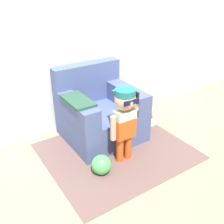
{
  "coord_description": "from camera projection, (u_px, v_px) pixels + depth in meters",
  "views": [
    {
      "loc": [
        -1.52,
        -2.38,
        1.89
      ],
      "look_at": [
        -0.03,
        -0.12,
        0.49
      ],
      "focal_mm": 42.0,
      "sensor_mm": 36.0,
      "label": 1
    }
  ],
  "objects": [
    {
      "name": "person_child",
      "position": [
        125.0,
        115.0,
        2.79
      ],
      "size": [
        0.36,
        0.27,
        0.88
      ],
      "color": "#E05119",
      "rests_on": "ground_plane"
    },
    {
      "name": "wall_back",
      "position": [
        79.0,
        30.0,
        3.28
      ],
      "size": [
        10.0,
        0.05,
        2.6
      ],
      "color": "silver",
      "rests_on": "ground_plane"
    },
    {
      "name": "armchair",
      "position": [
        99.0,
        113.0,
        3.38
      ],
      "size": [
        0.94,
        0.87,
        0.91
      ],
      "color": "#475684",
      "rests_on": "ground_plane"
    },
    {
      "name": "toy_ball",
      "position": [
        101.0,
        165.0,
        2.8
      ],
      "size": [
        0.22,
        0.22,
        0.22
      ],
      "color": "#4CB256",
      "rests_on": "ground_plane"
    },
    {
      "name": "rug",
      "position": [
        117.0,
        151.0,
        3.2
      ],
      "size": [
        1.68,
        1.44,
        0.01
      ],
      "color": "brown",
      "rests_on": "ground_plane"
    },
    {
      "name": "side_table",
      "position": [
        150.0,
        106.0,
        3.67
      ],
      "size": [
        0.32,
        0.32,
        0.46
      ],
      "color": "white",
      "rests_on": "ground_plane"
    },
    {
      "name": "ground_plane",
      "position": [
        108.0,
        142.0,
        3.38
      ],
      "size": [
        10.0,
        10.0,
        0.0
      ],
      "primitive_type": "plane",
      "color": "#998466"
    }
  ]
}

